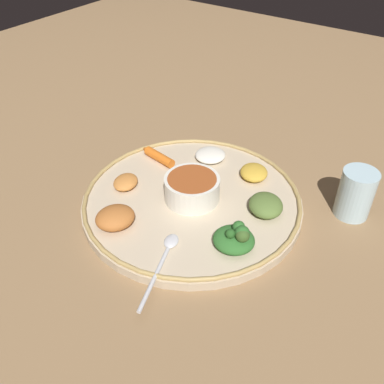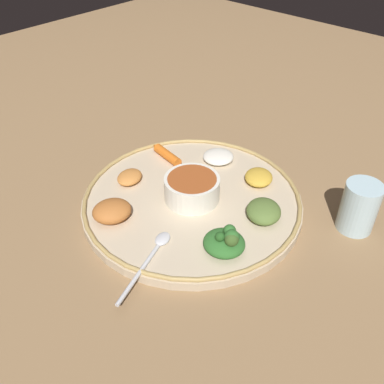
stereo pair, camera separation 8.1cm
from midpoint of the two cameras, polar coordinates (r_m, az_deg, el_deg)
The scene contains 13 objects.
ground_plane at distance 0.83m, azimuth 2.79°, elevation -1.86°, with size 2.40×2.40×0.00m, color olive.
platter at distance 0.82m, azimuth 2.81°, elevation -1.40°, with size 0.42×0.42×0.02m, color #C6B293.
platter_rim at distance 0.82m, azimuth 2.83°, elevation -0.77°, with size 0.41×0.41×0.01m, color tan.
center_bowl at distance 0.80m, azimuth 2.88°, elevation 0.45°, with size 0.10×0.10×0.05m.
spoon at distance 0.71m, azimuth -2.06°, elevation -8.44°, with size 0.07×0.16×0.01m.
greens_pile at distance 0.71m, azimuth 7.76°, elevation -6.69°, with size 0.08×0.08×0.05m.
carrot_near_spoon at distance 0.93m, azimuth -1.02°, elevation 5.01°, with size 0.09×0.03×0.02m.
mound_rice_white at distance 0.92m, azimuth 6.04°, elevation 4.61°, with size 0.07×0.06×0.02m, color silver.
mound_squash at distance 0.86m, azimuth -5.66°, elevation 1.88°, with size 0.06×0.05×0.02m, color #C67A38.
mound_chickpea at distance 0.77m, azimuth -7.69°, elevation -2.64°, with size 0.07×0.06×0.03m, color #B2662D.
mound_collards at distance 0.78m, azimuth 12.46°, elevation -2.64°, with size 0.07×0.06×0.03m, color #567033.
mound_lentil_yellow at distance 0.87m, azimuth 11.52°, elevation 1.84°, with size 0.06×0.06×0.02m, color gold.
drinking_glass at distance 0.83m, azimuth 23.92°, elevation -2.26°, with size 0.06×0.06×0.09m.
Camera 2 is at (-0.43, 0.47, 0.54)m, focal length 40.07 mm.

